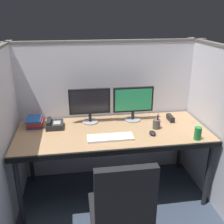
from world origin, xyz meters
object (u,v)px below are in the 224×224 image
(soda_can, at_px, (198,133))
(desk_phone, at_px, (54,125))
(red_stapler, at_px, (170,118))
(desk, at_px, (113,136))
(book_stack, at_px, (35,122))
(monitor_left, at_px, (90,103))
(keyboard_main, at_px, (110,138))
(monitor_right, at_px, (133,102))
(computer_mouse, at_px, (152,133))
(pen_cup, at_px, (157,124))

(soda_can, distance_m, desk_phone, 1.41)
(red_stapler, bearing_deg, desk, -165.44)
(book_stack, xyz_separation_m, desk_phone, (0.20, -0.08, -0.01))
(monitor_left, relative_size, keyboard_main, 1.00)
(monitor_right, distance_m, computer_mouse, 0.44)
(monitor_left, bearing_deg, desk, -50.34)
(soda_can, relative_size, red_stapler, 0.81)
(desk_phone, bearing_deg, monitor_left, 11.16)
(pen_cup, bearing_deg, computer_mouse, -121.71)
(monitor_left, bearing_deg, red_stapler, -5.15)
(computer_mouse, bearing_deg, red_stapler, 46.07)
(monitor_right, xyz_separation_m, soda_can, (0.49, -0.53, -0.15))
(monitor_left, relative_size, desk_phone, 2.26)
(desk, distance_m, monitor_right, 0.44)
(monitor_left, height_order, red_stapler, monitor_left)
(red_stapler, relative_size, pen_cup, 0.91)
(computer_mouse, height_order, book_stack, book_stack)
(desk_phone, relative_size, pen_cup, 1.15)
(desk, bearing_deg, monitor_left, 129.66)
(book_stack, height_order, desk_phone, same)
(desk_phone, bearing_deg, pen_cup, -9.89)
(desk_phone, bearing_deg, soda_can, -19.45)
(monitor_right, bearing_deg, desk, -136.84)
(desk, bearing_deg, red_stapler, 14.56)
(monitor_right, xyz_separation_m, keyboard_main, (-0.31, -0.40, -0.20))
(monitor_right, distance_m, desk_phone, 0.86)
(book_stack, bearing_deg, red_stapler, -3.16)
(desk, height_order, monitor_left, monitor_left)
(monitor_right, distance_m, soda_can, 0.74)
(computer_mouse, distance_m, desk_phone, 1.00)
(keyboard_main, xyz_separation_m, soda_can, (0.80, -0.14, 0.05))
(computer_mouse, xyz_separation_m, red_stapler, (0.30, 0.31, 0.01))
(keyboard_main, relative_size, red_stapler, 2.87)
(monitor_left, relative_size, soda_can, 3.52)
(desk, height_order, monitor_right, monitor_right)
(monitor_right, relative_size, book_stack, 1.93)
(red_stapler, distance_m, pen_cup, 0.28)
(book_stack, bearing_deg, monitor_right, -0.60)
(desk_phone, bearing_deg, monitor_right, 4.39)
(computer_mouse, height_order, soda_can, soda_can)
(desk_phone, bearing_deg, keyboard_main, -32.14)
(red_stapler, distance_m, book_stack, 1.44)
(soda_can, bearing_deg, monitor_right, 132.66)
(book_stack, relative_size, desk_phone, 1.18)
(desk_phone, bearing_deg, desk, -16.84)
(monitor_right, xyz_separation_m, computer_mouse, (0.11, -0.38, -0.20))
(soda_can, distance_m, red_stapler, 0.47)
(monitor_right, bearing_deg, monitor_left, 178.82)
(monitor_left, relative_size, red_stapler, 2.87)
(computer_mouse, xyz_separation_m, desk_phone, (-0.95, 0.31, 0.02))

